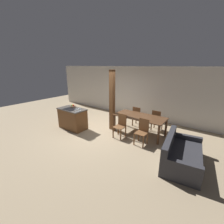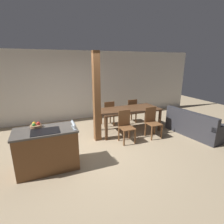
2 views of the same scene
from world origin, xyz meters
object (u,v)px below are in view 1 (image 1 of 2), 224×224
(dining_chair_near_right, at_px, (142,131))
(dining_chair_near_left, at_px, (121,125))
(wine_glass_end, at_px, (80,108))
(couch, at_px, (181,155))
(timber_post, at_px, (112,101))
(fruit_bowl, at_px, (73,106))
(dining_chair_far_left, at_px, (137,116))
(dining_chair_far_right, at_px, (157,120))
(wine_glass_near, at_px, (75,109))
(kitchen_island, at_px, (73,118))
(dining_table, at_px, (140,118))
(wine_glass_middle, at_px, (77,109))
(wine_glass_far, at_px, (78,109))

(dining_chair_near_right, bearing_deg, dining_chair_near_left, 180.00)
(wine_glass_end, distance_m, couch, 4.06)
(timber_post, bearing_deg, fruit_bowl, -154.07)
(dining_chair_near_left, xyz_separation_m, dining_chair_far_left, (0.00, 1.41, 0.00))
(wine_glass_end, height_order, dining_chair_near_left, wine_glass_end)
(dining_chair_far_right, xyz_separation_m, timber_post, (-1.66, -0.98, 0.80))
(wine_glass_near, distance_m, dining_chair_far_right, 3.45)
(kitchen_island, distance_m, couch, 4.56)
(fruit_bowl, xyz_separation_m, dining_table, (2.84, 1.07, -0.29))
(timber_post, bearing_deg, wine_glass_middle, -126.92)
(fruit_bowl, xyz_separation_m, timber_post, (1.64, 0.80, 0.32))
(dining_table, height_order, dining_chair_near_right, dining_chair_near_right)
(dining_chair_far_left, relative_size, couch, 0.49)
(dining_chair_near_left, bearing_deg, timber_post, 149.57)
(fruit_bowl, xyz_separation_m, wine_glass_middle, (0.74, -0.40, 0.08))
(wine_glass_near, distance_m, wine_glass_far, 0.17)
(dining_chair_far_left, height_order, timber_post, timber_post)
(couch, bearing_deg, dining_chair_near_right, 66.60)
(fruit_bowl, xyz_separation_m, dining_chair_near_right, (3.30, 0.37, -0.48))
(couch, bearing_deg, dining_chair_far_right, 30.47)
(fruit_bowl, xyz_separation_m, wine_glass_end, (0.74, -0.23, 0.08))
(kitchen_island, bearing_deg, dining_chair_far_left, 41.93)
(dining_table, xyz_separation_m, dining_chair_near_right, (0.46, -0.70, -0.19))
(wine_glass_near, relative_size, wine_glass_far, 1.00)
(fruit_bowl, bearing_deg, wine_glass_near, -32.84)
(wine_glass_far, bearing_deg, couch, 3.99)
(fruit_bowl, distance_m, dining_chair_far_right, 3.78)
(wine_glass_end, distance_m, dining_chair_near_left, 1.82)
(wine_glass_middle, bearing_deg, dining_chair_near_right, 16.55)
(wine_glass_middle, relative_size, timber_post, 0.06)
(dining_chair_near_left, bearing_deg, fruit_bowl, -171.25)
(wine_glass_end, bearing_deg, kitchen_island, 177.64)
(dining_table, relative_size, dining_chair_near_right, 2.22)
(dining_table, bearing_deg, wine_glass_middle, -145.04)
(fruit_bowl, relative_size, dining_chair_near_left, 0.26)
(fruit_bowl, bearing_deg, wine_glass_end, -16.95)
(wine_glass_far, height_order, wine_glass_end, same)
(wine_glass_near, distance_m, dining_chair_far_left, 2.84)
(dining_chair_near_left, relative_size, dining_chair_far_left, 1.00)
(kitchen_island, distance_m, wine_glass_middle, 0.84)
(wine_glass_near, relative_size, dining_chair_near_left, 0.17)
(dining_chair_far_right, distance_m, couch, 2.31)
(wine_glass_middle, height_order, dining_table, wine_glass_middle)
(dining_chair_far_right, bearing_deg, dining_chair_far_left, 0.00)
(dining_table, distance_m, timber_post, 1.37)
(wine_glass_near, relative_size, timber_post, 0.06)
(dining_chair_near_left, bearing_deg, wine_glass_far, -157.47)
(wine_glass_near, height_order, wine_glass_end, same)
(dining_chair_near_left, xyz_separation_m, dining_chair_near_right, (0.93, 0.00, 0.00))
(wine_glass_middle, xyz_separation_m, dining_chair_far_left, (1.63, 2.17, -0.56))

